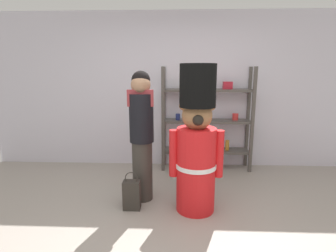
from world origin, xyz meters
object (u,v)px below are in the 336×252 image
(person_shopper, at_px, (142,132))
(merchandise_shelf, at_px, (207,119))
(shopping_bag, at_px, (132,195))
(teddy_bear_guard, at_px, (196,145))

(person_shopper, bearing_deg, merchandise_shelf, 51.35)
(merchandise_shelf, xyz_separation_m, shopping_bag, (-1.02, -1.43, -0.66))
(merchandise_shelf, bearing_deg, teddy_bear_guard, -100.50)
(teddy_bear_guard, bearing_deg, shopping_bag, -178.34)
(person_shopper, xyz_separation_m, shopping_bag, (-0.10, -0.27, -0.72))
(teddy_bear_guard, bearing_deg, person_shopper, 159.75)
(merchandise_shelf, height_order, teddy_bear_guard, teddy_bear_guard)
(teddy_bear_guard, distance_m, person_shopper, 0.72)
(merchandise_shelf, relative_size, shopping_bag, 3.63)
(teddy_bear_guard, height_order, shopping_bag, teddy_bear_guard)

